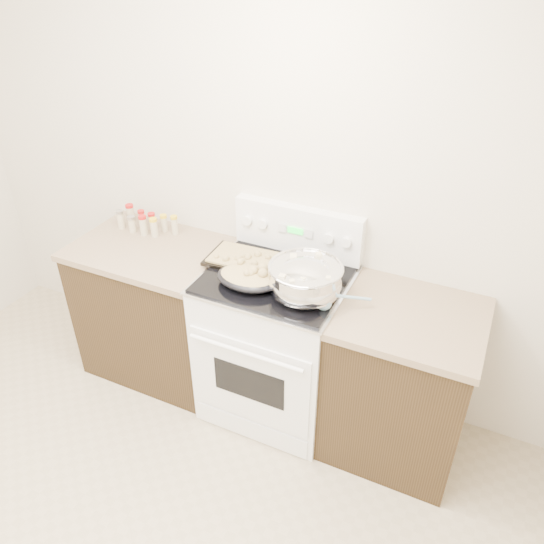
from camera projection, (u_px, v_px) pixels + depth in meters
The scene contains 9 objects.
counter_left at pixel (160, 308), 3.41m from camera, with size 0.93×0.67×0.92m.
counter_right at pixel (399, 382), 2.85m from camera, with size 0.73×0.67×0.92m.
kitchen_range at pixel (276, 341), 3.09m from camera, with size 0.78×0.73×1.22m.
mixing_bowl at pixel (305, 280), 2.66m from camera, with size 0.46×0.46×0.22m.
roasting_pan at pixel (248, 277), 2.75m from camera, with size 0.35×0.25×0.11m.
baking_sheet at pixel (243, 259), 2.97m from camera, with size 0.40×0.29×0.06m.
wooden_spoon at pixel (259, 273), 2.85m from camera, with size 0.16×0.22×0.04m.
blue_ladle at pixel (326, 302), 2.59m from camera, with size 0.25×0.17×0.10m.
spice_jars at pixel (145, 222), 3.30m from camera, with size 0.40×0.15×0.13m.
Camera 1 is at (1.35, -0.74, 2.50)m, focal length 35.00 mm.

